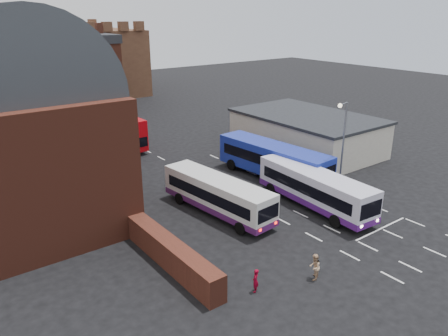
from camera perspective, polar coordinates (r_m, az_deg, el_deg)
ground at (r=33.19m, az=10.59°, el=-8.31°), size 180.00×180.00×0.00m
forecourt_wall at (r=28.43m, az=-6.81°, el=-11.18°), size 1.20×10.00×1.80m
cream_building at (r=51.60m, az=10.70°, el=4.61°), size 10.40×16.40×4.25m
brick_terrace at (r=67.95m, az=-23.33°, el=9.90°), size 22.00×10.00×11.00m
castle_keep at (r=90.26m, az=-19.25°, el=12.86°), size 22.00×22.00×12.00m
bus_white_outbound at (r=34.92m, az=-0.84°, el=-3.29°), size 3.56×11.00×2.95m
bus_white_inbound at (r=36.74m, az=11.77°, el=-2.38°), size 3.40×11.45×3.08m
bus_blue at (r=42.33m, az=6.46°, el=1.20°), size 3.90×12.58×3.38m
bus_red_double at (r=53.58m, az=-13.55°, el=4.91°), size 2.75×9.96×3.95m
street_lamp at (r=39.63m, az=15.21°, el=3.78°), size 1.63×0.60×8.20m
pedestrian_red at (r=26.23m, az=4.13°, el=-14.45°), size 0.63×0.61×1.46m
pedestrian_beige at (r=27.69m, az=11.74°, el=-12.54°), size 1.04×0.98×1.69m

